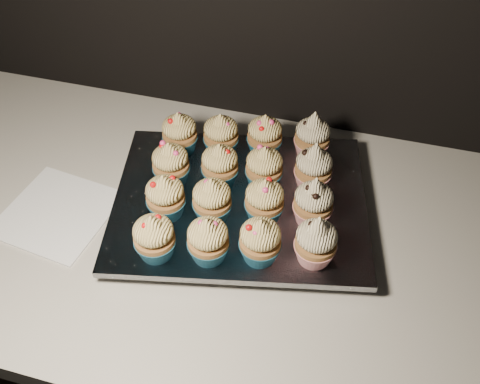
% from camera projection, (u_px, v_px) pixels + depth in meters
% --- Properties ---
extents(cabinet, '(2.40, 0.60, 0.86)m').
position_uv_depth(cabinet, '(152.00, 336.00, 1.27)').
color(cabinet, black).
rests_on(cabinet, ground).
extents(worktop, '(2.44, 0.64, 0.04)m').
position_uv_depth(worktop, '(121.00, 211.00, 0.94)').
color(worktop, silver).
rests_on(worktop, cabinet).
extents(napkin, '(0.19, 0.19, 0.00)m').
position_uv_depth(napkin, '(58.00, 213.00, 0.91)').
color(napkin, white).
rests_on(napkin, worktop).
extents(baking_tray, '(0.44, 0.37, 0.02)m').
position_uv_depth(baking_tray, '(240.00, 208.00, 0.90)').
color(baking_tray, black).
rests_on(baking_tray, worktop).
extents(foil_lining, '(0.47, 0.40, 0.01)m').
position_uv_depth(foil_lining, '(240.00, 201.00, 0.89)').
color(foil_lining, silver).
rests_on(foil_lining, baking_tray).
extents(cupcake_0, '(0.06, 0.06, 0.08)m').
position_uv_depth(cupcake_0, '(154.00, 237.00, 0.78)').
color(cupcake_0, '#195876').
rests_on(cupcake_0, foil_lining).
extents(cupcake_1, '(0.06, 0.06, 0.08)m').
position_uv_depth(cupcake_1, '(208.00, 240.00, 0.78)').
color(cupcake_1, '#195876').
rests_on(cupcake_1, foil_lining).
extents(cupcake_2, '(0.06, 0.06, 0.08)m').
position_uv_depth(cupcake_2, '(260.00, 240.00, 0.78)').
color(cupcake_2, '#195876').
rests_on(cupcake_2, foil_lining).
extents(cupcake_3, '(0.06, 0.06, 0.10)m').
position_uv_depth(cupcake_3, '(316.00, 241.00, 0.78)').
color(cupcake_3, '#AE1820').
rests_on(cupcake_3, foil_lining).
extents(cupcake_4, '(0.06, 0.06, 0.08)m').
position_uv_depth(cupcake_4, '(165.00, 197.00, 0.84)').
color(cupcake_4, '#195876').
rests_on(cupcake_4, foil_lining).
extents(cupcake_5, '(0.06, 0.06, 0.08)m').
position_uv_depth(cupcake_5, '(212.00, 200.00, 0.83)').
color(cupcake_5, '#195876').
rests_on(cupcake_5, foil_lining).
extents(cupcake_6, '(0.06, 0.06, 0.08)m').
position_uv_depth(cupcake_6, '(264.00, 201.00, 0.83)').
color(cupcake_6, '#195876').
rests_on(cupcake_6, foil_lining).
extents(cupcake_7, '(0.06, 0.06, 0.10)m').
position_uv_depth(cupcake_7, '(313.00, 202.00, 0.83)').
color(cupcake_7, '#AE1820').
rests_on(cupcake_7, foil_lining).
extents(cupcake_8, '(0.06, 0.06, 0.08)m').
position_uv_depth(cupcake_8, '(171.00, 164.00, 0.89)').
color(cupcake_8, '#195876').
rests_on(cupcake_8, foil_lining).
extents(cupcake_9, '(0.06, 0.06, 0.08)m').
position_uv_depth(cupcake_9, '(220.00, 165.00, 0.89)').
color(cupcake_9, '#195876').
rests_on(cupcake_9, foil_lining).
extents(cupcake_10, '(0.06, 0.06, 0.08)m').
position_uv_depth(cupcake_10, '(264.00, 168.00, 0.88)').
color(cupcake_10, '#195876').
rests_on(cupcake_10, foil_lining).
extents(cupcake_11, '(0.06, 0.06, 0.10)m').
position_uv_depth(cupcake_11, '(314.00, 167.00, 0.88)').
color(cupcake_11, '#AE1820').
rests_on(cupcake_11, foil_lining).
extents(cupcake_12, '(0.06, 0.06, 0.08)m').
position_uv_depth(cupcake_12, '(180.00, 133.00, 0.94)').
color(cupcake_12, '#195876').
rests_on(cupcake_12, foil_lining).
extents(cupcake_13, '(0.06, 0.06, 0.08)m').
position_uv_depth(cupcake_13, '(221.00, 135.00, 0.94)').
color(cupcake_13, '#195876').
rests_on(cupcake_13, foil_lining).
extents(cupcake_14, '(0.06, 0.06, 0.08)m').
position_uv_depth(cupcake_14, '(265.00, 136.00, 0.94)').
color(cupcake_14, '#195876').
rests_on(cupcake_14, foil_lining).
extents(cupcake_15, '(0.06, 0.06, 0.10)m').
position_uv_depth(cupcake_15, '(312.00, 136.00, 0.94)').
color(cupcake_15, '#AE1820').
rests_on(cupcake_15, foil_lining).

